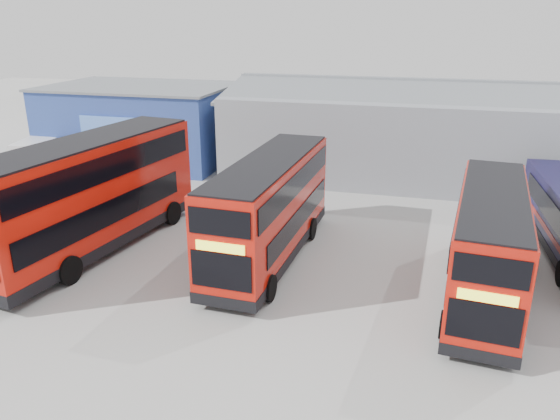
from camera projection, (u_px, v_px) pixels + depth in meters
The scene contains 7 objects.
ground_plane at pixel (261, 312), 18.77m from camera, with size 120.00×120.00×0.00m, color gray.
office_block at pixel (142, 123), 37.64m from camera, with size 12.30×8.32×5.12m.
maintenance_shed at pixel (475, 133), 34.13m from camera, with size 30.50×12.00×5.89m.
double_decker_left at pixel (89, 197), 22.89m from camera, with size 4.42×11.68×4.83m.
double_decker_centre at pixel (269, 210), 22.23m from camera, with size 2.90×10.12×4.24m.
double_decker_right at pixel (488, 247), 19.09m from camera, with size 3.14×9.48×3.94m.
panel_van at pixel (43, 152), 35.43m from camera, with size 3.02×5.25×2.16m.
Camera 1 is at (4.87, -15.74, 9.66)m, focal length 35.00 mm.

